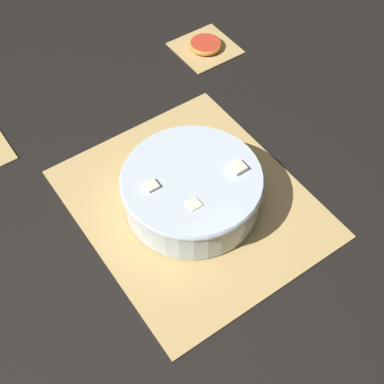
# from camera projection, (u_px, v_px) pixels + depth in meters

# --- Properties ---
(ground_plane) EXTENTS (6.00, 6.00, 0.00)m
(ground_plane) POSITION_uv_depth(u_px,v_px,m) (192.00, 204.00, 0.98)
(ground_plane) COLOR black
(bamboo_mat_center) EXTENTS (0.45, 0.38, 0.01)m
(bamboo_mat_center) POSITION_uv_depth(u_px,v_px,m) (192.00, 203.00, 0.97)
(bamboo_mat_center) COLOR tan
(bamboo_mat_center) RESTS_ON ground_plane
(coaster_mat_near_right) EXTENTS (0.13, 0.13, 0.01)m
(coaster_mat_near_right) POSITION_uv_depth(u_px,v_px,m) (205.00, 48.00, 1.24)
(coaster_mat_near_right) COLOR tan
(coaster_mat_near_right) RESTS_ON ground_plane
(fruit_salad_bowl) EXTENTS (0.25, 0.25, 0.08)m
(fruit_salad_bowl) POSITION_uv_depth(u_px,v_px,m) (192.00, 188.00, 0.94)
(fruit_salad_bowl) COLOR silver
(fruit_salad_bowl) RESTS_ON bamboo_mat_center
(grapefruit_slice) EXTENTS (0.08, 0.08, 0.01)m
(grapefruit_slice) POSITION_uv_depth(u_px,v_px,m) (205.00, 44.00, 1.24)
(grapefruit_slice) COLOR red
(grapefruit_slice) RESTS_ON coaster_mat_near_right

